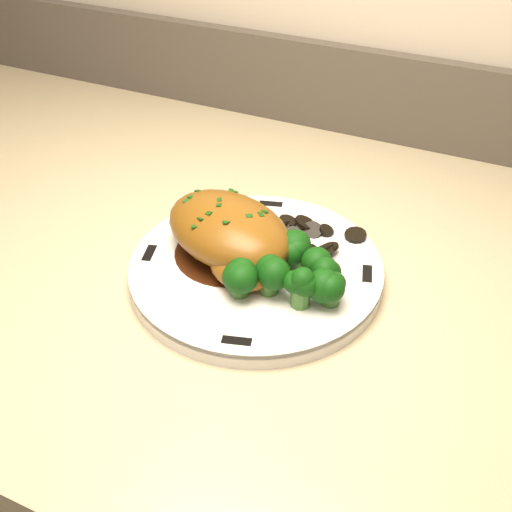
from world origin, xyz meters
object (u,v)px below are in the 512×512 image
at_px(chicken_breast, 230,234).
at_px(broccoli_florets, 291,269).
at_px(counter, 192,460).
at_px(plate, 256,270).

relative_size(chicken_breast, broccoli_florets, 1.57).
xyz_separation_m(counter, chicken_breast, (0.10, -0.03, 0.48)).
bearing_deg(chicken_breast, counter, -178.58).
relative_size(plate, broccoli_florets, 2.33).
height_order(plate, broccoli_florets, broccoli_florets).
bearing_deg(broccoli_florets, plate, 155.54).
bearing_deg(chicken_breast, plate, 19.97).
bearing_deg(plate, broccoli_florets, -24.46).
xyz_separation_m(plate, chicken_breast, (-0.03, 0.00, 0.04)).
relative_size(plate, chicken_breast, 1.48).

